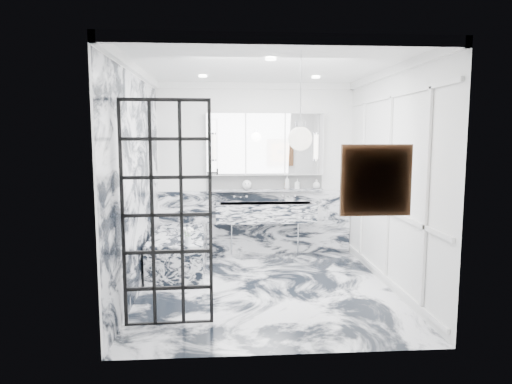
{
  "coord_description": "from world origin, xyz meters",
  "views": [
    {
      "loc": [
        -0.52,
        -5.66,
        1.95
      ],
      "look_at": [
        -0.08,
        0.5,
        1.19
      ],
      "focal_mm": 32.0,
      "sensor_mm": 36.0,
      "label": 1
    }
  ],
  "objects": [
    {
      "name": "ceiling",
      "position": [
        0.0,
        0.0,
        2.8
      ],
      "size": [
        3.6,
        3.6,
        0.0
      ],
      "primitive_type": "plane",
      "rotation": [
        3.14,
        0.0,
        0.0
      ],
      "color": "white",
      "rests_on": "wall_back"
    },
    {
      "name": "bathtub",
      "position": [
        -1.18,
        0.9,
        0.28
      ],
      "size": [
        0.75,
        1.65,
        0.55
      ],
      "primitive_type": "cube",
      "color": "silver",
      "rests_on": "floor"
    },
    {
      "name": "flower_vase",
      "position": [
        -0.99,
        0.13,
        0.61
      ],
      "size": [
        0.08,
        0.08,
        0.12
      ],
      "primitive_type": "cylinder",
      "color": "silver",
      "rests_on": "bathtub"
    },
    {
      "name": "artwork",
      "position": [
        0.81,
        -1.76,
        1.57
      ],
      "size": [
        0.53,
        0.05,
        0.53
      ],
      "primitive_type": "cube",
      "color": "#BC5913",
      "rests_on": "wall_front"
    },
    {
      "name": "marble_clad_left",
      "position": [
        -1.59,
        0.0,
        1.34
      ],
      "size": [
        0.02,
        3.56,
        2.68
      ],
      "primitive_type": "cube",
      "color": "silver",
      "rests_on": "floor"
    },
    {
      "name": "sconce_left",
      "position": [
        -0.67,
        1.63,
        1.78
      ],
      "size": [
        0.07,
        0.07,
        0.4
      ],
      "primitive_type": "cylinder",
      "color": "white",
      "rests_on": "mirror_cabinet"
    },
    {
      "name": "wall_back",
      "position": [
        0.0,
        1.8,
        1.4
      ],
      "size": [
        3.6,
        0.0,
        3.6
      ],
      "primitive_type": "plane",
      "rotation": [
        1.57,
        0.0,
        0.0
      ],
      "color": "white",
      "rests_on": "floor"
    },
    {
      "name": "soap_bottle_c",
      "position": [
        1.0,
        1.71,
        1.17
      ],
      "size": [
        0.12,
        0.12,
        0.16
      ],
      "primitive_type": "imported",
      "rotation": [
        0.0,
        0.0,
        -0.01
      ],
      "color": "silver",
      "rests_on": "ledge"
    },
    {
      "name": "marble_clad_back",
      "position": [
        0.0,
        1.78,
        0.53
      ],
      "size": [
        3.18,
        0.05,
        1.05
      ],
      "primitive_type": "cube",
      "color": "silver",
      "rests_on": "floor"
    },
    {
      "name": "panel_molding",
      "position": [
        1.58,
        0.0,
        1.3
      ],
      "size": [
        0.03,
        3.4,
        2.3
      ],
      "primitive_type": "cube",
      "color": "white",
      "rests_on": "floor"
    },
    {
      "name": "wall_right",
      "position": [
        1.6,
        0.0,
        1.4
      ],
      "size": [
        0.0,
        3.6,
        3.6
      ],
      "primitive_type": "plane",
      "rotation": [
        1.57,
        0.0,
        -1.57
      ],
      "color": "white",
      "rests_on": "floor"
    },
    {
      "name": "mirror_cabinet",
      "position": [
        0.15,
        1.73,
        1.82
      ],
      "size": [
        1.9,
        0.16,
        1.0
      ],
      "primitive_type": "cube",
      "color": "white",
      "rests_on": "wall_back"
    },
    {
      "name": "trough_sink",
      "position": [
        0.15,
        1.55,
        0.73
      ],
      "size": [
        1.6,
        0.45,
        0.3
      ],
      "primitive_type": "cube",
      "color": "silver",
      "rests_on": "wall_back"
    },
    {
      "name": "wall_left",
      "position": [
        -1.6,
        0.0,
        1.4
      ],
      "size": [
        0.0,
        3.6,
        3.6
      ],
      "primitive_type": "plane",
      "rotation": [
        1.57,
        0.0,
        1.57
      ],
      "color": "white",
      "rests_on": "floor"
    },
    {
      "name": "ledge",
      "position": [
        0.15,
        1.72,
        1.07
      ],
      "size": [
        1.9,
        0.14,
        0.04
      ],
      "primitive_type": "cube",
      "color": "silver",
      "rests_on": "wall_back"
    },
    {
      "name": "amber_bottle",
      "position": [
        0.49,
        1.71,
        1.14
      ],
      "size": [
        0.04,
        0.04,
        0.1
      ],
      "primitive_type": "cylinder",
      "color": "#8C5919",
      "rests_on": "ledge"
    },
    {
      "name": "face_pot",
      "position": [
        -0.15,
        1.71,
        1.17
      ],
      "size": [
        0.16,
        0.16,
        0.16
      ],
      "primitive_type": "sphere",
      "color": "white",
      "rests_on": "ledge"
    },
    {
      "name": "soap_bottle_b",
      "position": [
        0.68,
        1.71,
        1.17
      ],
      "size": [
        0.09,
        0.1,
        0.16
      ],
      "primitive_type": "imported",
      "rotation": [
        0.0,
        0.0,
        -0.38
      ],
      "color": "#4C4C51",
      "rests_on": "ledge"
    },
    {
      "name": "subway_tile",
      "position": [
        0.15,
        1.78,
        1.21
      ],
      "size": [
        1.9,
        0.03,
        0.23
      ],
      "primitive_type": "cube",
      "color": "white",
      "rests_on": "wall_back"
    },
    {
      "name": "soap_bottle_a",
      "position": [
        0.51,
        1.71,
        1.2
      ],
      "size": [
        0.12,
        0.12,
        0.23
      ],
      "primitive_type": "imported",
      "rotation": [
        0.0,
        0.0,
        0.42
      ],
      "color": "#8C5919",
      "rests_on": "ledge"
    },
    {
      "name": "sconce_right",
      "position": [
        0.97,
        1.63,
        1.78
      ],
      "size": [
        0.07,
        0.07,
        0.4
      ],
      "primitive_type": "cylinder",
      "color": "white",
      "rests_on": "mirror_cabinet"
    },
    {
      "name": "crittall_door",
      "position": [
        -1.1,
        -1.03,
        1.15
      ],
      "size": [
        0.88,
        0.07,
        2.31
      ],
      "primitive_type": null,
      "rotation": [
        0.0,
        0.0,
        0.03
      ],
      "color": "black",
      "rests_on": "floor"
    },
    {
      "name": "pendant_light",
      "position": [
        0.21,
        -1.3,
        1.93
      ],
      "size": [
        0.23,
        0.23,
        0.23
      ],
      "primitive_type": "sphere",
      "color": "white",
      "rests_on": "ceiling"
    },
    {
      "name": "wall_front",
      "position": [
        0.0,
        -1.8,
        1.4
      ],
      "size": [
        3.6,
        0.0,
        3.6
      ],
      "primitive_type": "plane",
      "rotation": [
        -1.57,
        0.0,
        0.0
      ],
      "color": "white",
      "rests_on": "floor"
    },
    {
      "name": "floor",
      "position": [
        0.0,
        0.0,
        0.0
      ],
      "size": [
        3.6,
        3.6,
        0.0
      ],
      "primitive_type": "plane",
      "color": "silver",
      "rests_on": "ground"
    }
  ]
}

